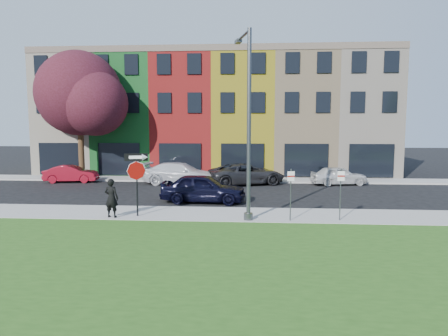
# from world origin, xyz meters

# --- Properties ---
(ground) EXTENTS (120.00, 120.00, 0.00)m
(ground) POSITION_xyz_m (0.00, 0.00, 0.00)
(ground) COLOR black
(ground) RESTS_ON ground
(sidewalk_near) EXTENTS (40.00, 3.00, 0.12)m
(sidewalk_near) POSITION_xyz_m (2.00, 3.00, 0.06)
(sidewalk_near) COLOR gray
(sidewalk_near) RESTS_ON ground
(sidewalk_far) EXTENTS (40.00, 2.40, 0.12)m
(sidewalk_far) POSITION_xyz_m (-3.00, 15.00, 0.06)
(sidewalk_far) COLOR gray
(sidewalk_far) RESTS_ON ground
(rowhouse_block) EXTENTS (30.00, 10.12, 10.00)m
(rowhouse_block) POSITION_xyz_m (-2.50, 21.18, 4.99)
(rowhouse_block) COLOR beige
(rowhouse_block) RESTS_ON ground
(stop_sign) EXTENTS (1.04, 0.24, 2.88)m
(stop_sign) POSITION_xyz_m (-4.47, 2.26, 2.18)
(stop_sign) COLOR black
(stop_sign) RESTS_ON sidewalk_near
(man) EXTENTS (0.78, 0.63, 1.77)m
(man) POSITION_xyz_m (-5.55, 1.92, 1.01)
(man) COLOR black
(man) RESTS_ON sidewalk_near
(sedan_near) EXTENTS (2.39, 4.88, 1.59)m
(sedan_near) POSITION_xyz_m (-1.91, 6.28, 0.80)
(sedan_near) COLOR black
(sedan_near) RESTS_ON ground
(parked_car_red) EXTENTS (2.47, 4.26, 1.27)m
(parked_car_red) POSITION_xyz_m (-12.69, 13.22, 0.64)
(parked_car_red) COLOR maroon
(parked_car_red) RESTS_ON ground
(parked_car_silver) EXTENTS (3.01, 5.75, 1.57)m
(parked_car_silver) POSITION_xyz_m (-4.36, 12.78, 0.79)
(parked_car_silver) COLOR silver
(parked_car_silver) RESTS_ON ground
(parked_car_dark) EXTENTS (6.04, 7.10, 1.52)m
(parked_car_dark) POSITION_xyz_m (0.39, 13.08, 0.76)
(parked_car_dark) COLOR black
(parked_car_dark) RESTS_ON ground
(parked_car_white) EXTENTS (3.01, 4.51, 1.34)m
(parked_car_white) POSITION_xyz_m (6.96, 13.34, 0.67)
(parked_car_white) COLOR silver
(parked_car_white) RESTS_ON ground
(street_lamp) EXTENTS (0.94, 2.53, 8.23)m
(street_lamp) POSITION_xyz_m (0.58, 2.10, 4.27)
(street_lamp) COLOR #46494B
(street_lamp) RESTS_ON sidewalk_near
(parking_sign_a) EXTENTS (0.31, 0.12, 2.28)m
(parking_sign_a) POSITION_xyz_m (2.47, 1.89, 1.54)
(parking_sign_a) COLOR #46494B
(parking_sign_a) RESTS_ON sidewalk_near
(parking_sign_b) EXTENTS (0.32, 0.10, 2.28)m
(parking_sign_b) POSITION_xyz_m (4.64, 2.10, 1.54)
(parking_sign_b) COLOR #46494B
(parking_sign_b) RESTS_ON sidewalk_near
(tree_purple) EXTENTS (7.70, 6.74, 9.74)m
(tree_purple) POSITION_xyz_m (-12.32, 14.63, 6.49)
(tree_purple) COLOR #322110
(tree_purple) RESTS_ON sidewalk_far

